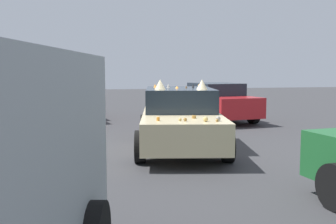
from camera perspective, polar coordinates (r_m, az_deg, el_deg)
The scene contains 5 objects.
ground_plane at distance 9.74m, azimuth 1.73°, elevation -5.23°, with size 60.00×60.00×0.00m, color #38383A.
art_car_decorated at distance 9.70m, azimuth 1.72°, elevation -0.83°, with size 4.93×2.65×1.68m.
parked_sedan_far_right at distance 15.12m, azimuth 6.65°, elevation 1.48°, with size 4.51×2.40×1.41m.
parked_sedan_behind_right at distance 13.31m, azimuth -21.88°, elevation 0.63°, with size 4.22×2.36×1.47m.
parked_sedan_near_left at distance 16.12m, azimuth -15.19°, elevation 1.63°, with size 4.65×2.65×1.45m.
Camera 1 is at (-9.27, 2.31, 1.91)m, focal length 42.72 mm.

